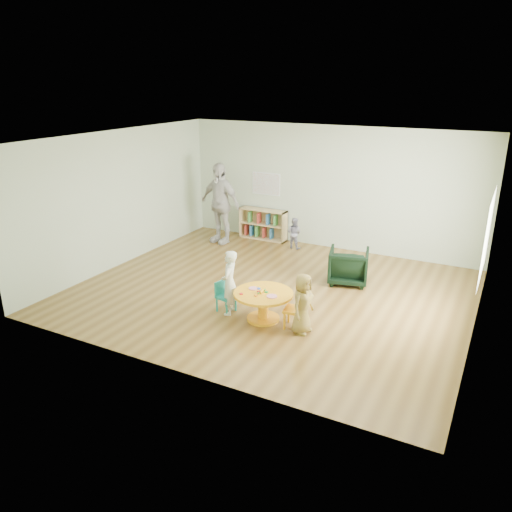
{
  "coord_description": "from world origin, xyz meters",
  "views": [
    {
      "loc": [
        3.71,
        -7.71,
        3.78
      ],
      "look_at": [
        -0.16,
        -0.3,
        0.78
      ],
      "focal_mm": 35.0,
      "sensor_mm": 36.0,
      "label": 1
    }
  ],
  "objects_px": {
    "kid_chair_left": "(224,295)",
    "child_left": "(229,283)",
    "bookshelf": "(263,224)",
    "toddler": "(294,233)",
    "activity_table": "(263,301)",
    "kid_chair_right": "(297,309)",
    "adult_caretaker": "(220,203)",
    "child_right": "(303,304)",
    "armchair": "(348,266)"
  },
  "relations": [
    {
      "from": "child_right",
      "to": "adult_caretaker",
      "type": "distance_m",
      "value": 4.86
    },
    {
      "from": "toddler",
      "to": "adult_caretaker",
      "type": "xyz_separation_m",
      "value": [
        -1.77,
        -0.39,
        0.59
      ]
    },
    {
      "from": "child_right",
      "to": "adult_caretaker",
      "type": "height_order",
      "value": "adult_caretaker"
    },
    {
      "from": "activity_table",
      "to": "child_left",
      "type": "height_order",
      "value": "child_left"
    },
    {
      "from": "kid_chair_left",
      "to": "kid_chair_right",
      "type": "relative_size",
      "value": 0.89
    },
    {
      "from": "toddler",
      "to": "child_left",
      "type": "bearing_deg",
      "value": 101.71
    },
    {
      "from": "bookshelf",
      "to": "child_left",
      "type": "bearing_deg",
      "value": -70.85
    },
    {
      "from": "bookshelf",
      "to": "armchair",
      "type": "relative_size",
      "value": 1.6
    },
    {
      "from": "child_right",
      "to": "kid_chair_left",
      "type": "bearing_deg",
      "value": 93.65
    },
    {
      "from": "child_right",
      "to": "toddler",
      "type": "relative_size",
      "value": 1.33
    },
    {
      "from": "bookshelf",
      "to": "adult_caretaker",
      "type": "bearing_deg",
      "value": -137.76
    },
    {
      "from": "activity_table",
      "to": "kid_chair_left",
      "type": "bearing_deg",
      "value": 179.72
    },
    {
      "from": "bookshelf",
      "to": "armchair",
      "type": "height_order",
      "value": "bookshelf"
    },
    {
      "from": "toddler",
      "to": "adult_caretaker",
      "type": "bearing_deg",
      "value": 17.77
    },
    {
      "from": "kid_chair_right",
      "to": "toddler",
      "type": "distance_m",
      "value": 3.96
    },
    {
      "from": "armchair",
      "to": "kid_chair_left",
      "type": "bearing_deg",
      "value": 41.29
    },
    {
      "from": "activity_table",
      "to": "child_left",
      "type": "xyz_separation_m",
      "value": [
        -0.61,
        -0.04,
        0.22
      ]
    },
    {
      "from": "toddler",
      "to": "kid_chair_right",
      "type": "bearing_deg",
      "value": 119.57
    },
    {
      "from": "activity_table",
      "to": "adult_caretaker",
      "type": "bearing_deg",
      "value": 130.86
    },
    {
      "from": "kid_chair_right",
      "to": "bookshelf",
      "type": "xyz_separation_m",
      "value": [
        -2.6,
        3.94,
        0.04
      ]
    },
    {
      "from": "activity_table",
      "to": "armchair",
      "type": "distance_m",
      "value": 2.3
    },
    {
      "from": "armchair",
      "to": "adult_caretaker",
      "type": "relative_size",
      "value": 0.39
    },
    {
      "from": "activity_table",
      "to": "adult_caretaker",
      "type": "height_order",
      "value": "adult_caretaker"
    },
    {
      "from": "kid_chair_left",
      "to": "kid_chair_right",
      "type": "height_order",
      "value": "kid_chair_right"
    },
    {
      "from": "toddler",
      "to": "armchair",
      "type": "bearing_deg",
      "value": 146.23
    },
    {
      "from": "armchair",
      "to": "adult_caretaker",
      "type": "distance_m",
      "value": 3.74
    },
    {
      "from": "armchair",
      "to": "child_left",
      "type": "height_order",
      "value": "child_left"
    },
    {
      "from": "kid_chair_left",
      "to": "child_left",
      "type": "height_order",
      "value": "child_left"
    },
    {
      "from": "activity_table",
      "to": "armchair",
      "type": "bearing_deg",
      "value": 71.12
    },
    {
      "from": "activity_table",
      "to": "armchair",
      "type": "height_order",
      "value": "armchair"
    },
    {
      "from": "kid_chair_right",
      "to": "bookshelf",
      "type": "bearing_deg",
      "value": 25.09
    },
    {
      "from": "activity_table",
      "to": "child_right",
      "type": "relative_size",
      "value": 1.0
    },
    {
      "from": "kid_chair_left",
      "to": "adult_caretaker",
      "type": "height_order",
      "value": "adult_caretaker"
    },
    {
      "from": "activity_table",
      "to": "kid_chair_right",
      "type": "distance_m",
      "value": 0.6
    },
    {
      "from": "activity_table",
      "to": "child_left",
      "type": "distance_m",
      "value": 0.65
    },
    {
      "from": "bookshelf",
      "to": "adult_caretaker",
      "type": "relative_size",
      "value": 0.62
    },
    {
      "from": "activity_table",
      "to": "child_right",
      "type": "distance_m",
      "value": 0.75
    },
    {
      "from": "kid_chair_left",
      "to": "activity_table",
      "type": "bearing_deg",
      "value": 101.6
    },
    {
      "from": "kid_chair_right",
      "to": "activity_table",
      "type": "bearing_deg",
      "value": 82.29
    },
    {
      "from": "child_left",
      "to": "activity_table",
      "type": "bearing_deg",
      "value": 79.96
    },
    {
      "from": "kid_chair_right",
      "to": "adult_caretaker",
      "type": "xyz_separation_m",
      "value": [
        -3.39,
        3.22,
        0.64
      ]
    },
    {
      "from": "activity_table",
      "to": "adult_caretaker",
      "type": "xyz_separation_m",
      "value": [
        -2.79,
        3.22,
        0.62
      ]
    },
    {
      "from": "kid_chair_right",
      "to": "toddler",
      "type": "relative_size",
      "value": 0.82
    },
    {
      "from": "bookshelf",
      "to": "toddler",
      "type": "height_order",
      "value": "bookshelf"
    },
    {
      "from": "activity_table",
      "to": "kid_chair_right",
      "type": "height_order",
      "value": "kid_chair_right"
    },
    {
      "from": "child_left",
      "to": "kid_chair_left",
      "type": "bearing_deg",
      "value": -122.94
    },
    {
      "from": "kid_chair_right",
      "to": "child_right",
      "type": "xyz_separation_m",
      "value": [
        0.12,
        -0.1,
        0.16
      ]
    },
    {
      "from": "activity_table",
      "to": "toddler",
      "type": "relative_size",
      "value": 1.33
    },
    {
      "from": "kid_chair_left",
      "to": "child_left",
      "type": "distance_m",
      "value": 0.31
    },
    {
      "from": "kid_chair_right",
      "to": "child_left",
      "type": "bearing_deg",
      "value": 83.94
    }
  ]
}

